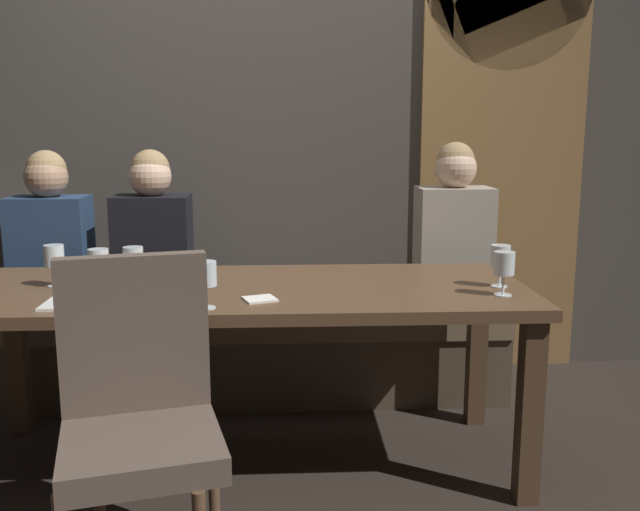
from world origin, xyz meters
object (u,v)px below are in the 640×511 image
(diner_redhead, at_px, (51,239))
(wine_glass_near_left, at_px, (54,258))
(dessert_plate, at_px, (73,301))
(fork_on_table, at_px, (112,303))
(wine_glass_center_back, at_px, (133,260))
(wine_glass_end_right, at_px, (206,276))
(dining_table, at_px, (245,308))
(banquette_bench, at_px, (255,354))
(diner_bearded, at_px, (153,237))
(wine_glass_far_left, at_px, (500,257))
(chair_near_side, at_px, (139,404))
(wine_glass_center_front, at_px, (504,265))
(wine_glass_far_right, at_px, (99,261))
(espresso_cup, at_px, (95,277))
(diner_far_end, at_px, (453,232))

(diner_redhead, relative_size, wine_glass_near_left, 4.86)
(wine_glass_near_left, xyz_separation_m, dessert_plate, (0.15, -0.29, -0.10))
(dessert_plate, distance_m, fork_on_table, 0.14)
(diner_redhead, xyz_separation_m, wine_glass_center_back, (0.54, -0.71, 0.03))
(wine_glass_end_right, bearing_deg, dining_table, 71.24)
(dining_table, xyz_separation_m, wine_glass_end_right, (-0.11, -0.33, 0.20))
(banquette_bench, xyz_separation_m, wine_glass_end_right, (-0.11, -1.03, 0.62))
(diner_bearded, distance_m, wine_glass_near_left, 0.71)
(dining_table, relative_size, diner_bearded, 2.76)
(wine_glass_center_back, xyz_separation_m, wine_glass_far_left, (1.41, -0.03, 0.00))
(chair_near_side, bearing_deg, banquette_bench, 79.22)
(wine_glass_center_front, distance_m, wine_glass_end_right, 1.08)
(wine_glass_far_left, bearing_deg, wine_glass_far_right, -179.61)
(wine_glass_end_right, bearing_deg, wine_glass_center_front, 7.07)
(chair_near_side, bearing_deg, espresso_cup, 112.23)
(wine_glass_near_left, distance_m, wine_glass_far_left, 1.73)
(wine_glass_far_left, bearing_deg, wine_glass_center_back, 178.81)
(chair_near_side, xyz_separation_m, espresso_cup, (-0.33, 0.80, 0.21))
(dessert_plate, bearing_deg, diner_redhead, 111.89)
(wine_glass_near_left, height_order, espresso_cup, wine_glass_near_left)
(chair_near_side, distance_m, wine_glass_far_right, 0.77)
(diner_far_end, bearing_deg, wine_glass_near_left, -159.22)
(diner_far_end, xyz_separation_m, espresso_cup, (-1.58, -0.61, -0.08))
(diner_redhead, relative_size, wine_glass_far_right, 4.86)
(chair_near_side, relative_size, wine_glass_far_right, 5.98)
(banquette_bench, bearing_deg, wine_glass_near_left, -137.84)
(wine_glass_far_right, bearing_deg, wine_glass_end_right, -31.73)
(diner_far_end, xyz_separation_m, dessert_plate, (-1.57, -0.95, -0.09))
(diner_redhead, bearing_deg, espresso_cup, -59.02)
(wine_glass_near_left, distance_m, wine_glass_end_right, 0.72)
(wine_glass_near_left, distance_m, fork_on_table, 0.43)
(diner_far_end, bearing_deg, wine_glass_center_front, -91.61)
(dining_table, height_order, fork_on_table, fork_on_table)
(wine_glass_center_front, xyz_separation_m, dessert_plate, (-1.55, -0.06, -0.10))
(dining_table, bearing_deg, banquette_bench, 90.00)
(wine_glass_center_back, distance_m, espresso_cup, 0.22)
(banquette_bench, xyz_separation_m, wine_glass_near_left, (-0.74, -0.67, 0.62))
(wine_glass_center_front, height_order, wine_glass_end_right, same)
(wine_glass_far_left, bearing_deg, fork_on_table, -171.91)
(diner_redhead, height_order, diner_bearded, diner_bearded)
(diner_bearded, distance_m, espresso_cup, 0.64)
(diner_far_end, relative_size, wine_glass_far_left, 5.08)
(wine_glass_far_left, bearing_deg, chair_near_side, -152.12)
(diner_far_end, distance_m, espresso_cup, 1.70)
(chair_near_side, height_order, diner_redhead, diner_redhead)
(diner_far_end, relative_size, wine_glass_near_left, 5.08)
(fork_on_table, bearing_deg, espresso_cup, 135.81)
(espresso_cup, bearing_deg, wine_glass_end_right, -40.00)
(wine_glass_near_left, relative_size, fork_on_table, 0.96)
(banquette_bench, bearing_deg, dessert_plate, -121.39)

